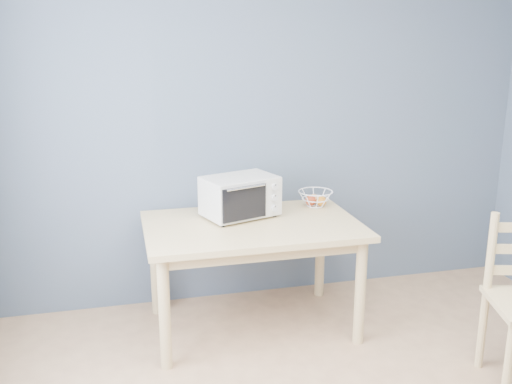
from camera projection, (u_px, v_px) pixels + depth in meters
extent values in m
cube|color=#4E596B|center=(268.00, 126.00, 4.17)|extent=(4.00, 0.01, 2.60)
cube|color=#D4B97F|center=(252.00, 226.00, 3.74)|extent=(1.40, 0.90, 0.04)
cylinder|color=#D4B97F|center=(165.00, 314.00, 3.35)|extent=(0.07, 0.07, 0.71)
cylinder|color=#D4B97F|center=(360.00, 292.00, 3.63)|extent=(0.07, 0.07, 0.71)
cylinder|color=#D4B97F|center=(155.00, 267.00, 4.04)|extent=(0.07, 0.07, 0.71)
cylinder|color=#D4B97F|center=(320.00, 252.00, 4.33)|extent=(0.07, 0.07, 0.71)
cube|color=silver|center=(240.00, 196.00, 3.83)|extent=(0.55, 0.45, 0.26)
cube|color=black|center=(232.00, 197.00, 3.80)|extent=(0.38, 0.36, 0.21)
cube|color=black|center=(245.00, 203.00, 3.66)|extent=(0.31, 0.11, 0.22)
cylinder|color=silver|center=(246.00, 188.00, 3.62)|extent=(0.28, 0.11, 0.01)
cube|color=silver|center=(274.00, 197.00, 3.79)|extent=(0.13, 0.05, 0.24)
cylinder|color=black|center=(223.00, 225.00, 3.66)|extent=(0.03, 0.03, 0.02)
cylinder|color=black|center=(274.00, 215.00, 3.87)|extent=(0.03, 0.03, 0.02)
cylinder|color=black|center=(205.00, 216.00, 3.86)|extent=(0.03, 0.03, 0.02)
cylinder|color=black|center=(255.00, 207.00, 4.07)|extent=(0.03, 0.03, 0.02)
cylinder|color=silver|center=(275.00, 187.00, 3.76)|extent=(0.05, 0.03, 0.05)
cylinder|color=silver|center=(275.00, 198.00, 3.78)|extent=(0.05, 0.03, 0.05)
cylinder|color=silver|center=(275.00, 208.00, 3.80)|extent=(0.05, 0.03, 0.05)
torus|color=white|center=(316.00, 191.00, 4.07)|extent=(0.29, 0.29, 0.01)
torus|color=white|center=(315.00, 199.00, 4.09)|extent=(0.23, 0.23, 0.01)
torus|color=white|center=(315.00, 206.00, 4.10)|extent=(0.14, 0.14, 0.01)
sphere|color=red|center=(310.00, 200.00, 4.09)|extent=(0.08, 0.08, 0.08)
sphere|color=orange|center=(321.00, 201.00, 4.08)|extent=(0.08, 0.08, 0.08)
sphere|color=#FAA861|center=(314.00, 199.00, 4.14)|extent=(0.07, 0.07, 0.07)
cylinder|color=#D4B97F|center=(508.00, 366.00, 3.01)|extent=(0.05, 0.05, 0.49)
cylinder|color=#D4B97F|center=(482.00, 330.00, 3.39)|extent=(0.05, 0.05, 0.49)
cylinder|color=#D4B97F|center=(491.00, 253.00, 3.26)|extent=(0.05, 0.05, 0.49)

